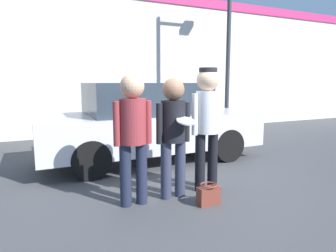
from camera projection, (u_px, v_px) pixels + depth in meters
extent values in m
plane|color=#3F3F42|center=(182.00, 190.00, 4.52)|extent=(56.00, 56.00, 0.00)
cube|color=silver|center=(100.00, 62.00, 9.08)|extent=(24.00, 0.18, 4.44)
cylinder|color=#1E2338|center=(126.00, 175.00, 3.88)|extent=(0.15, 0.15, 0.82)
cylinder|color=#1E2338|center=(142.00, 173.00, 3.97)|extent=(0.15, 0.15, 0.82)
cylinder|color=maroon|center=(133.00, 121.00, 3.83)|extent=(0.34, 0.34, 0.58)
cylinder|color=maroon|center=(117.00, 124.00, 3.74)|extent=(0.09, 0.09, 0.57)
cylinder|color=maroon|center=(148.00, 122.00, 3.92)|extent=(0.09, 0.09, 0.57)
sphere|color=tan|center=(132.00, 86.00, 3.76)|extent=(0.31, 0.31, 0.31)
cylinder|color=#2D3347|center=(166.00, 171.00, 4.14)|extent=(0.15, 0.15, 0.80)
cylinder|color=#2D3347|center=(180.00, 169.00, 4.23)|extent=(0.15, 0.15, 0.80)
cylinder|color=black|center=(173.00, 121.00, 4.09)|extent=(0.33, 0.33, 0.57)
cylinder|color=black|center=(159.00, 124.00, 4.00)|extent=(0.09, 0.09, 0.55)
cylinder|color=black|center=(187.00, 122.00, 4.17)|extent=(0.09, 0.09, 0.55)
sphere|color=#8C664C|center=(173.00, 89.00, 4.02)|extent=(0.30, 0.30, 0.30)
cylinder|color=silver|center=(186.00, 121.00, 3.89)|extent=(0.24, 0.24, 0.10)
cylinder|color=black|center=(200.00, 162.00, 4.43)|extent=(0.15, 0.15, 0.87)
cylinder|color=black|center=(213.00, 161.00, 4.53)|extent=(0.15, 0.15, 0.87)
cylinder|color=silver|center=(207.00, 112.00, 4.37)|extent=(0.34, 0.34, 0.61)
cylinder|color=silver|center=(195.00, 114.00, 4.29)|extent=(0.09, 0.09, 0.60)
cylinder|color=silver|center=(219.00, 113.00, 4.46)|extent=(0.09, 0.09, 0.60)
sphere|color=#DBB28E|center=(208.00, 80.00, 4.31)|extent=(0.33, 0.33, 0.33)
cylinder|color=black|center=(208.00, 70.00, 4.29)|extent=(0.26, 0.26, 0.06)
cube|color=silver|center=(150.00, 130.00, 6.23)|extent=(4.46, 1.82, 0.69)
cube|color=#28333D|center=(146.00, 98.00, 6.10)|extent=(2.32, 1.56, 0.63)
cylinder|color=black|center=(189.00, 133.00, 7.58)|extent=(0.67, 0.22, 0.67)
cylinder|color=black|center=(228.00, 145.00, 6.12)|extent=(0.67, 0.22, 0.67)
cylinder|color=black|center=(77.00, 142.00, 6.43)|extent=(0.67, 0.22, 0.67)
cylinder|color=black|center=(91.00, 160.00, 4.97)|extent=(0.67, 0.22, 0.67)
cylinder|color=#38383D|center=(229.00, 39.00, 8.37)|extent=(0.12, 0.12, 5.62)
cube|color=brown|center=(209.00, 196.00, 3.96)|extent=(0.30, 0.14, 0.24)
torus|color=brown|center=(209.00, 185.00, 3.94)|extent=(0.23, 0.23, 0.02)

